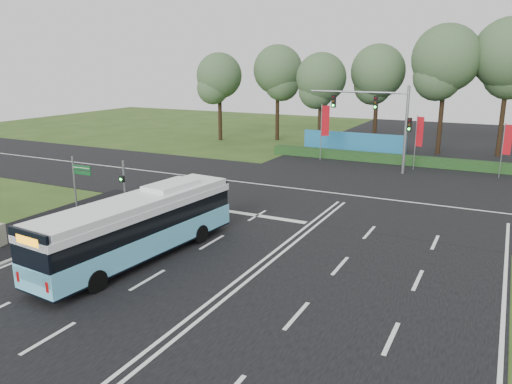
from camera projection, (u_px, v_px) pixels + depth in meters
The scene contains 15 objects.
ground at pixel (272, 254), 23.33m from camera, with size 120.00×120.00×0.00m, color #2C4918.
road_main at pixel (272, 254), 23.33m from camera, with size 20.00×120.00×0.04m, color black.
road_cross at pixel (347, 195), 33.68m from camera, with size 120.00×14.00×0.05m, color black.
bike_path at pixel (33, 233), 26.21m from camera, with size 5.00×18.00×0.06m, color black.
kerb_strip at pixel (66, 239), 25.15m from camera, with size 0.25×18.00×0.12m, color gray.
city_bus at pixel (139, 226), 22.38m from camera, with size 3.22×11.01×3.12m.
pedestrian_signal at pixel (124, 186), 28.73m from camera, with size 0.30×0.41×3.27m.
street_sign at pixel (78, 178), 28.80m from camera, with size 1.36×0.13×3.48m.
banner_flag_left at pixel (324, 124), 44.99m from camera, with size 0.70×0.35×5.09m.
banner_flag_mid at pixel (419, 135), 40.82m from camera, with size 0.63×0.30×4.54m.
banner_flag_right at pixel (506, 143), 37.77m from camera, with size 0.62×0.18×4.28m.
traffic_light_gantry at pixel (384, 115), 39.76m from camera, with size 8.41×0.28×7.00m.
hedge at pixel (389, 159), 44.38m from camera, with size 22.00×1.20×0.80m, color #133516.
blue_hoarding at pixel (353, 144), 48.11m from camera, with size 10.00×0.30×2.20m, color #1C6797.
eucalyptus_row at pixel (430, 67), 47.88m from camera, with size 46.03×9.15×12.79m.
Camera 1 is at (9.22, -19.83, 8.67)m, focal length 35.00 mm.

